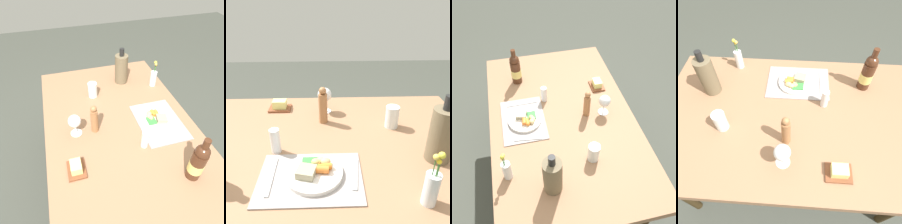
# 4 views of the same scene
# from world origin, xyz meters

# --- Properties ---
(ground_plane) EXTENTS (8.00, 8.00, 0.00)m
(ground_plane) POSITION_xyz_m (0.00, 0.00, 0.00)
(ground_plane) COLOR #40433B
(dining_table) EXTENTS (1.60, 1.00, 0.75)m
(dining_table) POSITION_xyz_m (0.00, 0.00, 0.69)
(dining_table) COLOR #966A4B
(dining_table) RESTS_ON ground_plane
(placemat) EXTENTS (0.41, 0.29, 0.01)m
(placemat) POSITION_xyz_m (-0.03, -0.27, 0.75)
(placemat) COLOR gray
(placemat) RESTS_ON dining_table
(dinner_plate) EXTENTS (0.23, 0.23, 0.05)m
(dinner_plate) POSITION_xyz_m (-0.02, -0.25, 0.77)
(dinner_plate) COLOR white
(dinner_plate) RESTS_ON placemat
(fork) EXTENTS (0.02, 0.22, 0.00)m
(fork) POSITION_xyz_m (-0.19, -0.26, 0.76)
(fork) COLOR silver
(fork) RESTS_ON placemat
(knife) EXTENTS (0.04, 0.18, 0.00)m
(knife) POSITION_xyz_m (0.14, -0.26, 0.76)
(knife) COLOR silver
(knife) RESTS_ON placemat
(wine_glass) EXTENTS (0.08, 0.08, 0.15)m
(wine_glass) POSITION_xyz_m (0.02, 0.30, 0.85)
(wine_glass) COLOR white
(wine_glass) RESTS_ON dining_table
(cooler_bottle) EXTENTS (0.11, 0.11, 0.30)m
(cooler_bottle) POSITION_xyz_m (0.51, -0.16, 0.87)
(cooler_bottle) COLOR brown
(cooler_bottle) RESTS_ON dining_table
(flower_vase) EXTENTS (0.05, 0.05, 0.22)m
(flower_vase) POSITION_xyz_m (0.39, -0.40, 0.82)
(flower_vase) COLOR silver
(flower_vase) RESTS_ON dining_table
(pepper_mill) EXTENTS (0.05, 0.05, 0.21)m
(pepper_mill) POSITION_xyz_m (0.01, 0.17, 0.85)
(pepper_mill) COLOR #A16B42
(pepper_mill) RESTS_ON dining_table
(water_tumbler) EXTENTS (0.07, 0.07, 0.12)m
(water_tumbler) POSITION_xyz_m (0.38, 0.11, 0.80)
(water_tumbler) COLOR silver
(water_tumbler) RESTS_ON dining_table
(butter_dish) EXTENTS (0.13, 0.10, 0.06)m
(butter_dish) POSITION_xyz_m (-0.26, 0.34, 0.77)
(butter_dish) COLOR brown
(butter_dish) RESTS_ON dining_table
(wine_bottle) EXTENTS (0.08, 0.08, 0.29)m
(wine_bottle) POSITION_xyz_m (-0.46, -0.26, 0.87)
(wine_bottle) COLOR #492717
(wine_bottle) RESTS_ON dining_table
(salt_shaker) EXTENTS (0.04, 0.04, 0.12)m
(salt_shaker) POSITION_xyz_m (-0.20, -0.09, 0.81)
(salt_shaker) COLOR white
(salt_shaker) RESTS_ON dining_table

